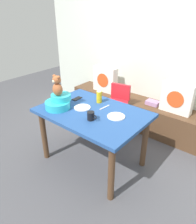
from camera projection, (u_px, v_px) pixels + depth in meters
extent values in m
plane|color=#4C4C51|center=(93.00, 160.00, 2.81)|extent=(8.00, 8.00, 0.00)
cube|color=silver|center=(154.00, 45.00, 3.21)|extent=(4.40, 0.10, 2.60)
cube|color=brown|center=(139.00, 113.00, 3.51)|extent=(2.60, 0.44, 0.46)
cube|color=white|center=(105.00, 79.00, 3.70)|extent=(0.44, 0.14, 0.44)
cylinder|color=#D84C1E|center=(103.00, 80.00, 3.65)|extent=(0.24, 0.01, 0.24)
cube|color=white|center=(177.00, 98.00, 2.97)|extent=(0.44, 0.14, 0.44)
cylinder|color=#D84C1E|center=(175.00, 100.00, 2.92)|extent=(0.24, 0.01, 0.24)
cube|color=#A77FAF|center=(153.00, 103.00, 3.27)|extent=(0.20, 0.14, 0.06)
cube|color=#264C8C|center=(93.00, 113.00, 2.48)|extent=(1.26, 0.87, 0.04)
cylinder|color=brown|center=(44.00, 135.00, 2.72)|extent=(0.07, 0.07, 0.70)
cylinder|color=brown|center=(111.00, 173.00, 2.10)|extent=(0.07, 0.07, 0.70)
cylinder|color=brown|center=(81.00, 116.00, 3.19)|extent=(0.07, 0.07, 0.70)
cylinder|color=brown|center=(145.00, 142.00, 2.58)|extent=(0.07, 0.07, 0.70)
cylinder|color=red|center=(117.00, 105.00, 3.17)|extent=(0.34, 0.34, 0.10)
cube|color=red|center=(121.00, 92.00, 3.20)|extent=(0.30, 0.11, 0.24)
cube|color=white|center=(112.00, 105.00, 2.99)|extent=(0.33, 0.26, 0.02)
cylinder|color=silver|center=(103.00, 121.00, 3.28)|extent=(0.03, 0.03, 0.46)
cylinder|color=silver|center=(118.00, 127.00, 3.12)|extent=(0.03, 0.03, 0.46)
cylinder|color=silver|center=(114.00, 115.00, 3.47)|extent=(0.03, 0.03, 0.46)
cylinder|color=silver|center=(128.00, 120.00, 3.31)|extent=(0.03, 0.03, 0.46)
cylinder|color=#2CC0CF|center=(58.00, 105.00, 2.52)|extent=(0.30, 0.30, 0.09)
cylinder|color=#2CC0CF|center=(61.00, 97.00, 2.52)|extent=(0.24, 0.24, 0.07)
ellipsoid|color=#A85C34|center=(58.00, 89.00, 2.45)|extent=(0.13, 0.11, 0.15)
sphere|color=#A85C34|center=(57.00, 80.00, 2.39)|extent=(0.10, 0.10, 0.10)
sphere|color=beige|center=(54.00, 81.00, 2.37)|extent=(0.04, 0.04, 0.04)
sphere|color=#A85C34|center=(54.00, 76.00, 2.40)|extent=(0.04, 0.04, 0.04)
sphere|color=#A85C34|center=(59.00, 77.00, 2.35)|extent=(0.04, 0.04, 0.04)
cylinder|color=gold|center=(99.00, 97.00, 2.65)|extent=(0.07, 0.07, 0.15)
cone|color=white|center=(99.00, 90.00, 2.61)|extent=(0.06, 0.06, 0.03)
cylinder|color=black|center=(91.00, 116.00, 2.26)|extent=(0.08, 0.08, 0.09)
torus|color=black|center=(94.00, 117.00, 2.23)|extent=(0.06, 0.01, 0.06)
cylinder|color=white|center=(82.00, 108.00, 2.54)|extent=(0.20, 0.20, 0.01)
cylinder|color=white|center=(116.00, 116.00, 2.34)|extent=(0.20, 0.20, 0.01)
cube|color=black|center=(77.00, 99.00, 2.79)|extent=(0.08, 0.15, 0.01)
cube|color=silver|center=(105.00, 107.00, 2.55)|extent=(0.03, 0.17, 0.01)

